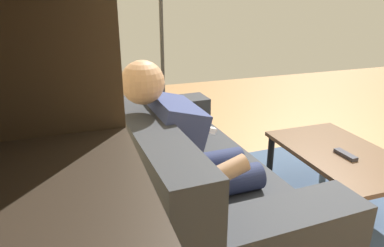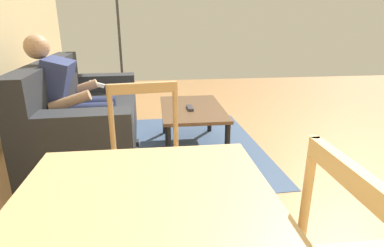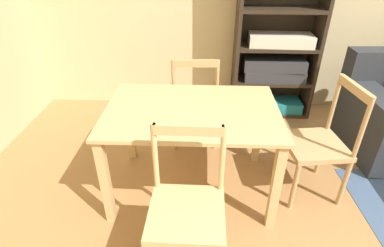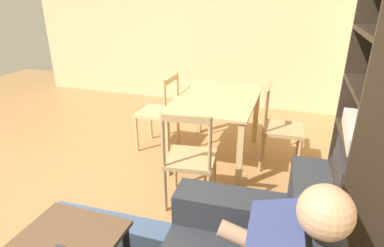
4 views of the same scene
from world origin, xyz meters
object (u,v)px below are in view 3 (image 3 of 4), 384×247
at_px(bookshelf, 277,46).
at_px(dining_chair_by_doorway, 187,209).
at_px(dining_table, 192,123).
at_px(dining_chair_facing_couch, 319,144).
at_px(dining_chair_near_wall, 195,100).

distance_m(bookshelf, dining_chair_by_doorway, 2.25).
bearing_deg(dining_table, bookshelf, 57.75).
relative_size(bookshelf, dining_table, 1.57).
distance_m(dining_table, dining_chair_facing_couch, 0.97).
bearing_deg(bookshelf, dining_chair_near_wall, -142.32).
bearing_deg(dining_chair_facing_couch, dining_chair_by_doorway, -143.57).
relative_size(dining_chair_near_wall, dining_chair_by_doorway, 0.98).
bearing_deg(dining_chair_by_doorway, dining_table, 90.04).
relative_size(dining_chair_facing_couch, dining_chair_by_doorway, 1.01).
xyz_separation_m(bookshelf, dining_chair_facing_couch, (0.09, -1.35, -0.34)).
bearing_deg(dining_chair_near_wall, bookshelf, 37.68).
relative_size(dining_chair_near_wall, dining_chair_facing_couch, 0.98).
height_order(dining_table, dining_chair_facing_couch, dining_chair_facing_couch).
bearing_deg(bookshelf, dining_chair_facing_couch, -86.05).
bearing_deg(dining_chair_by_doorway, dining_chair_near_wall, 89.98).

